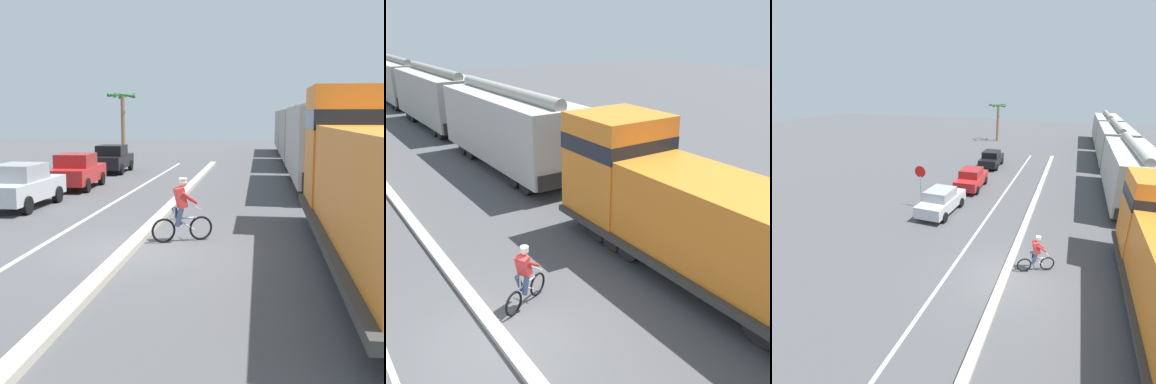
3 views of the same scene
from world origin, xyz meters
The scene contains 12 objects.
ground_plane centered at (0.00, 0.00, 0.00)m, with size 120.00×120.00×0.00m, color #4C4C4F.
median_curb centered at (0.00, 6.00, 0.08)m, with size 0.36×36.00×0.16m, color #B2AD9E.
lane_stripe centered at (-2.40, 6.00, 0.00)m, with size 0.14×36.00×0.01m, color silver.
hopper_car_lead centered at (6.03, 11.98, 2.08)m, with size 2.90×10.60×4.18m.
hopper_car_middle centered at (6.03, 23.58, 2.08)m, with size 2.90×10.60×4.18m.
hopper_car_trailing centered at (6.03, 35.18, 2.08)m, with size 2.90×10.60×4.18m.
parked_car_silver centered at (-5.41, 5.49, 0.82)m, with size 1.93×4.25×1.62m.
parked_car_red centered at (-5.15, 10.74, 0.82)m, with size 1.98×4.27×1.62m.
parked_car_black centered at (-5.42, 17.66, 0.82)m, with size 1.95×4.26×1.62m.
cyclist centered at (1.15, 1.03, 0.82)m, with size 1.56×0.82×1.71m.
stop_sign centered at (-7.01, 5.80, 2.02)m, with size 0.76×0.08×2.88m.
palm_tree_near centered at (-8.51, 32.21, 4.00)m, with size 2.61×2.69×5.37m.
Camera 3 is at (2.12, -10.72, 7.85)m, focal length 28.00 mm.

